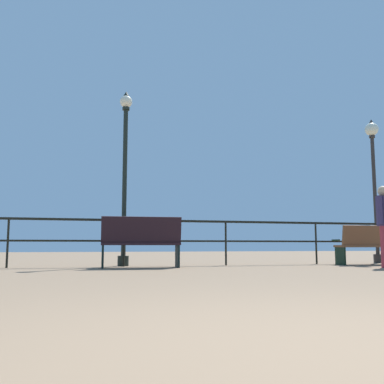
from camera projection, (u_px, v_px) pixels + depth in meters
name	position (u px, v px, depth m)	size (l,w,h in m)	color
ground_plane	(343.00, 353.00, 1.83)	(60.00, 60.00, 0.00)	#856A50
pier_railing	(124.00, 231.00, 9.44)	(18.55, 0.05, 1.01)	black
bench_near_left	(141.00, 240.00, 8.82)	(1.62, 0.72, 1.02)	black
bench_near_right	(372.00, 243.00, 10.24)	(1.65, 0.71, 0.91)	brown
lamppost_center	(125.00, 167.00, 9.89)	(0.28, 0.28, 3.96)	black
lamppost_right	(374.00, 167.00, 11.66)	(0.35, 0.35, 3.81)	#2F2A26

